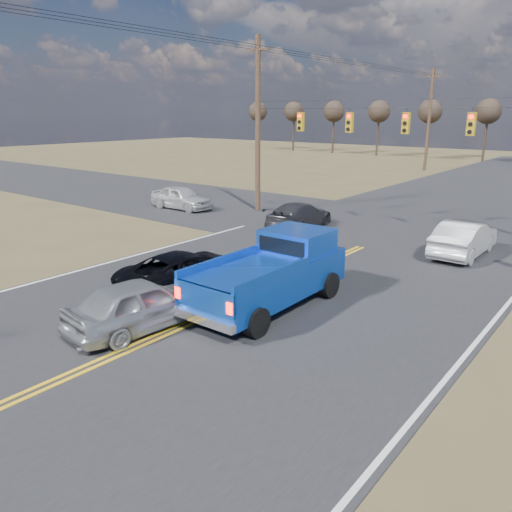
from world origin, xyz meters
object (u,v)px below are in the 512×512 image
Objects in this scene: cross_car_west at (181,198)px; dgrey_car_queue at (299,215)px; silver_suv at (141,304)px; white_car_queue at (464,238)px; black_suv at (187,271)px; pickup_truck at (273,273)px.

dgrey_car_queue is at bearing -90.65° from cross_car_west.
cross_car_west is at bearing -40.54° from silver_suv.
silver_suv is 0.95× the size of white_car_queue.
black_suv is 11.80m from white_car_queue.
dgrey_car_queue is 8.70m from cross_car_west.
white_car_queue is 0.97× the size of dgrey_car_queue.
pickup_truck is at bearing 114.83° from dgrey_car_queue.
black_suv is at bearing -133.87° from cross_car_west.
black_suv is 1.07× the size of white_car_queue.
silver_suv is 13.96m from white_car_queue.
black_suv is 1.04× the size of dgrey_car_queue.
black_suv is 14.88m from cross_car_west.
pickup_truck is 10.93m from dgrey_car_queue.
dgrey_car_queue is (-5.35, 9.53, -0.39)m from pickup_truck.
white_car_queue is (5.99, 10.16, 0.07)m from black_suv.
pickup_truck is at bearing 73.34° from white_car_queue.
silver_suv is at bearing -138.16° from cross_car_west.
white_car_queue is at bearing -103.46° from silver_suv.
silver_suv reaches higher than black_suv.
white_car_queue reaches higher than dgrey_car_queue.
dgrey_car_queue is 1.11× the size of cross_car_west.
dgrey_car_queue is (-3.50, 13.14, -0.05)m from silver_suv.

